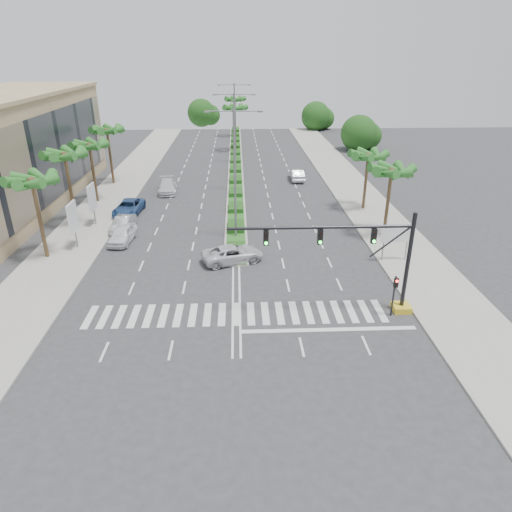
{
  "coord_description": "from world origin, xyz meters",
  "views": [
    {
      "loc": [
        0.22,
        -27.01,
        16.67
      ],
      "look_at": [
        1.48,
        3.03,
        3.0
      ],
      "focal_mm": 32.0,
      "sensor_mm": 36.0,
      "label": 1
    }
  ],
  "objects_px": {
    "car_parked_a": "(122,234)",
    "car_parked_c": "(129,207)",
    "car_right": "(297,175)",
    "car_parked_d": "(167,186)",
    "car_parked_b": "(123,224)",
    "car_crossing": "(233,254)"
  },
  "relations": [
    {
      "from": "car_parked_b",
      "to": "car_parked_c",
      "type": "relative_size",
      "value": 0.79
    },
    {
      "from": "car_parked_b",
      "to": "car_crossing",
      "type": "xyz_separation_m",
      "value": [
        11.04,
        -7.81,
        0.01
      ]
    },
    {
      "from": "car_parked_b",
      "to": "car_crossing",
      "type": "relative_size",
      "value": 0.83
    },
    {
      "from": "car_parked_a",
      "to": "car_right",
      "type": "bearing_deg",
      "value": 53.85
    },
    {
      "from": "car_crossing",
      "to": "car_right",
      "type": "distance_m",
      "value": 27.84
    },
    {
      "from": "car_parked_c",
      "to": "car_right",
      "type": "bearing_deg",
      "value": 38.36
    },
    {
      "from": "car_parked_a",
      "to": "car_parked_b",
      "type": "bearing_deg",
      "value": 107.46
    },
    {
      "from": "car_parked_a",
      "to": "car_parked_c",
      "type": "xyz_separation_m",
      "value": [
        -1.11,
        8.12,
        -0.02
      ]
    },
    {
      "from": "car_parked_c",
      "to": "car_right",
      "type": "relative_size",
      "value": 1.14
    },
    {
      "from": "car_parked_b",
      "to": "car_parked_d",
      "type": "distance_m",
      "value": 13.69
    },
    {
      "from": "car_parked_a",
      "to": "car_parked_d",
      "type": "relative_size",
      "value": 0.85
    },
    {
      "from": "car_parked_a",
      "to": "car_right",
      "type": "xyz_separation_m",
      "value": [
        19.19,
        21.59,
        0.01
      ]
    },
    {
      "from": "car_parked_c",
      "to": "car_crossing",
      "type": "xyz_separation_m",
      "value": [
        11.53,
        -12.96,
        -0.03
      ]
    },
    {
      "from": "car_parked_b",
      "to": "car_crossing",
      "type": "height_order",
      "value": "car_crossing"
    },
    {
      "from": "car_parked_b",
      "to": "car_parked_c",
      "type": "distance_m",
      "value": 5.17
    },
    {
      "from": "car_parked_a",
      "to": "car_parked_c",
      "type": "bearing_deg",
      "value": 103.29
    },
    {
      "from": "car_parked_d",
      "to": "car_right",
      "type": "distance_m",
      "value": 17.98
    },
    {
      "from": "car_parked_a",
      "to": "car_parked_b",
      "type": "height_order",
      "value": "car_parked_a"
    },
    {
      "from": "car_parked_c",
      "to": "car_crossing",
      "type": "relative_size",
      "value": 1.05
    },
    {
      "from": "car_parked_d",
      "to": "car_right",
      "type": "relative_size",
      "value": 1.12
    },
    {
      "from": "car_parked_d",
      "to": "car_parked_b",
      "type": "bearing_deg",
      "value": -107.85
    },
    {
      "from": "car_parked_d",
      "to": "car_right",
      "type": "xyz_separation_m",
      "value": [
        17.22,
        5.17,
        0.01
      ]
    }
  ]
}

